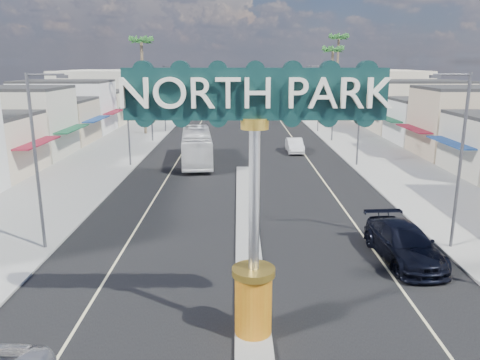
{
  "coord_description": "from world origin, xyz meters",
  "views": [
    {
      "loc": [
        -0.54,
        -12.81,
        9.48
      ],
      "look_at": [
        -0.43,
        9.68,
        3.79
      ],
      "focal_mm": 35.0,
      "sensor_mm": 36.0,
      "label": 1
    }
  ],
  "objects_px": {
    "gateway_sign": "(254,174)",
    "palm_right_mid": "(333,54)",
    "car_parked_right": "(295,145)",
    "city_bus": "(197,146)",
    "streetlight_r_far": "(318,95)",
    "streetlight_l_near": "(38,154)",
    "streetlight_r_mid": "(358,112)",
    "palm_left_far": "(141,46)",
    "streetlight_l_mid": "(129,112)",
    "streetlight_r_near": "(458,153)",
    "traffic_signal_left": "(166,106)",
    "palm_right_far": "(339,42)",
    "suv_right": "(404,243)",
    "traffic_signal_right": "(318,106)",
    "streetlight_l_far": "(166,95)"
  },
  "relations": [
    {
      "from": "gateway_sign",
      "to": "palm_right_mid",
      "type": "distance_m",
      "value": 55.76
    },
    {
      "from": "car_parked_right",
      "to": "city_bus",
      "type": "xyz_separation_m",
      "value": [
        -10.09,
        -5.21,
        0.83
      ]
    },
    {
      "from": "gateway_sign",
      "to": "car_parked_right",
      "type": "distance_m",
      "value": 35.66
    },
    {
      "from": "streetlight_r_far",
      "to": "streetlight_l_near",
      "type": "bearing_deg",
      "value": -116.42
    },
    {
      "from": "streetlight_r_mid",
      "to": "palm_left_far",
      "type": "relative_size",
      "value": 0.69
    },
    {
      "from": "streetlight_l_mid",
      "to": "palm_right_mid",
      "type": "height_order",
      "value": "palm_right_mid"
    },
    {
      "from": "streetlight_l_mid",
      "to": "streetlight_r_near",
      "type": "relative_size",
      "value": 1.0
    },
    {
      "from": "traffic_signal_left",
      "to": "palm_right_far",
      "type": "relative_size",
      "value": 0.43
    },
    {
      "from": "streetlight_r_far",
      "to": "palm_right_far",
      "type": "height_order",
      "value": "palm_right_far"
    },
    {
      "from": "streetlight_l_near",
      "to": "streetlight_r_mid",
      "type": "bearing_deg",
      "value": 43.79
    },
    {
      "from": "traffic_signal_left",
      "to": "car_parked_right",
      "type": "distance_m",
      "value": 16.78
    },
    {
      "from": "gateway_sign",
      "to": "streetlight_l_mid",
      "type": "xyz_separation_m",
      "value": [
        -10.43,
        28.02,
        -0.86
      ]
    },
    {
      "from": "suv_right",
      "to": "city_bus",
      "type": "height_order",
      "value": "city_bus"
    },
    {
      "from": "traffic_signal_right",
      "to": "car_parked_right",
      "type": "distance_m",
      "value": 8.77
    },
    {
      "from": "streetlight_l_mid",
      "to": "traffic_signal_left",
      "type": "bearing_deg",
      "value": 84.9
    },
    {
      "from": "traffic_signal_left",
      "to": "streetlight_l_far",
      "type": "relative_size",
      "value": 0.67
    },
    {
      "from": "streetlight_l_near",
      "to": "streetlight_r_near",
      "type": "relative_size",
      "value": 1.0
    },
    {
      "from": "streetlight_r_near",
      "to": "car_parked_right",
      "type": "distance_m",
      "value": 27.59
    },
    {
      "from": "gateway_sign",
      "to": "palm_left_far",
      "type": "xyz_separation_m",
      "value": [
        -13.0,
        48.02,
        5.57
      ]
    },
    {
      "from": "streetlight_r_far",
      "to": "palm_right_far",
      "type": "xyz_separation_m",
      "value": [
        4.57,
        10.0,
        7.32
      ]
    },
    {
      "from": "palm_left_far",
      "to": "suv_right",
      "type": "distance_m",
      "value": 47.48
    },
    {
      "from": "traffic_signal_right",
      "to": "streetlight_r_far",
      "type": "distance_m",
      "value": 8.14
    },
    {
      "from": "palm_right_far",
      "to": "suv_right",
      "type": "distance_m",
      "value": 55.17
    },
    {
      "from": "streetlight_r_near",
      "to": "palm_right_mid",
      "type": "relative_size",
      "value": 0.74
    },
    {
      "from": "city_bus",
      "to": "car_parked_right",
      "type": "bearing_deg",
      "value": 21.81
    },
    {
      "from": "palm_right_far",
      "to": "streetlight_r_far",
      "type": "bearing_deg",
      "value": -114.55
    },
    {
      "from": "suv_right",
      "to": "car_parked_right",
      "type": "bearing_deg",
      "value": 89.41
    },
    {
      "from": "streetlight_r_mid",
      "to": "palm_left_far",
      "type": "height_order",
      "value": "palm_left_far"
    },
    {
      "from": "streetlight_l_far",
      "to": "palm_right_mid",
      "type": "relative_size",
      "value": 0.74
    },
    {
      "from": "streetlight_r_mid",
      "to": "suv_right",
      "type": "xyz_separation_m",
      "value": [
        -2.85,
        -21.44,
        -4.2
      ]
    },
    {
      "from": "traffic_signal_right",
      "to": "streetlight_l_near",
      "type": "relative_size",
      "value": 0.67
    },
    {
      "from": "car_parked_right",
      "to": "streetlight_r_far",
      "type": "bearing_deg",
      "value": 71.89
    },
    {
      "from": "traffic_signal_right",
      "to": "suv_right",
      "type": "bearing_deg",
      "value": -92.59
    },
    {
      "from": "traffic_signal_left",
      "to": "streetlight_l_near",
      "type": "distance_m",
      "value": 34.03
    },
    {
      "from": "traffic_signal_left",
      "to": "streetlight_r_far",
      "type": "height_order",
      "value": "streetlight_r_far"
    },
    {
      "from": "gateway_sign",
      "to": "city_bus",
      "type": "distance_m",
      "value": 30.28
    },
    {
      "from": "streetlight_l_near",
      "to": "streetlight_l_mid",
      "type": "xyz_separation_m",
      "value": [
        0.0,
        20.0,
        0.0
      ]
    },
    {
      "from": "streetlight_r_mid",
      "to": "streetlight_r_far",
      "type": "relative_size",
      "value": 1.0
    },
    {
      "from": "gateway_sign",
      "to": "city_bus",
      "type": "height_order",
      "value": "gateway_sign"
    },
    {
      "from": "streetlight_l_mid",
      "to": "streetlight_r_near",
      "type": "bearing_deg",
      "value": -43.79
    },
    {
      "from": "palm_right_mid",
      "to": "suv_right",
      "type": "distance_m",
      "value": 48.73
    },
    {
      "from": "traffic_signal_right",
      "to": "streetlight_r_far",
      "type": "bearing_deg",
      "value": 81.14
    },
    {
      "from": "streetlight_l_near",
      "to": "suv_right",
      "type": "bearing_deg",
      "value": -4.58
    },
    {
      "from": "gateway_sign",
      "to": "streetlight_l_mid",
      "type": "bearing_deg",
      "value": 110.42
    },
    {
      "from": "palm_left_far",
      "to": "palm_right_mid",
      "type": "xyz_separation_m",
      "value": [
        26.0,
        6.0,
        -0.9
      ]
    },
    {
      "from": "suv_right",
      "to": "city_bus",
      "type": "distance_m",
      "value": 26.04
    },
    {
      "from": "streetlight_r_far",
      "to": "suv_right",
      "type": "height_order",
      "value": "streetlight_r_far"
    },
    {
      "from": "palm_right_mid",
      "to": "city_bus",
      "type": "height_order",
      "value": "palm_right_mid"
    },
    {
      "from": "palm_left_far",
      "to": "traffic_signal_right",
      "type": "bearing_deg",
      "value": -15.15
    },
    {
      "from": "traffic_signal_left",
      "to": "palm_right_mid",
      "type": "distance_m",
      "value": 26.01
    }
  ]
}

